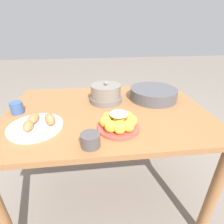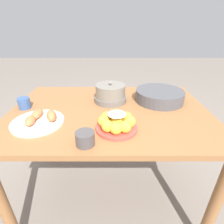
# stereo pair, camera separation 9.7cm
# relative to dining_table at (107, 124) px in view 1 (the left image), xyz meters

# --- Properties ---
(ground_plane) EXTENTS (12.00, 12.00, 0.00)m
(ground_plane) POSITION_rel_dining_table_xyz_m (0.00, 0.00, -0.64)
(ground_plane) COLOR slate
(dining_table) EXTENTS (1.23, 0.85, 0.75)m
(dining_table) POSITION_rel_dining_table_xyz_m (0.00, 0.00, 0.00)
(dining_table) COLOR #936038
(dining_table) RESTS_ON ground_plane
(cake_plate) EXTENTS (0.21, 0.21, 0.10)m
(cake_plate) POSITION_rel_dining_table_xyz_m (0.04, -0.23, 0.15)
(cake_plate) COLOR #E04C42
(cake_plate) RESTS_ON dining_table
(serving_bowl) EXTENTS (0.32, 0.32, 0.08)m
(serving_bowl) POSITION_rel_dining_table_xyz_m (0.34, 0.13, 0.15)
(serving_bowl) COLOR #4C4C51
(serving_bowl) RESTS_ON dining_table
(sauce_bowl) EXTENTS (0.10, 0.10, 0.02)m
(sauce_bowl) POSITION_rel_dining_table_xyz_m (0.00, 0.33, 0.12)
(sauce_bowl) COLOR silver
(sauce_bowl) RESTS_ON dining_table
(seafood_platter) EXTENTS (0.28, 0.28, 0.07)m
(seafood_platter) POSITION_rel_dining_table_xyz_m (-0.38, -0.16, 0.13)
(seafood_platter) COLOR silver
(seafood_platter) RESTS_ON dining_table
(cup_near) EXTENTS (0.09, 0.09, 0.06)m
(cup_near) POSITION_rel_dining_table_xyz_m (-0.10, -0.35, 0.14)
(cup_near) COLOR #4C4747
(cup_near) RESTS_ON dining_table
(cup_far) EXTENTS (0.07, 0.07, 0.07)m
(cup_far) POSITION_rel_dining_table_xyz_m (-0.53, 0.02, 0.14)
(cup_far) COLOR #38568E
(cup_far) RESTS_ON dining_table
(warming_pot) EXTENTS (0.22, 0.22, 0.14)m
(warming_pot) POSITION_rel_dining_table_xyz_m (0.01, 0.13, 0.17)
(warming_pot) COLOR #66605B
(warming_pot) RESTS_ON dining_table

